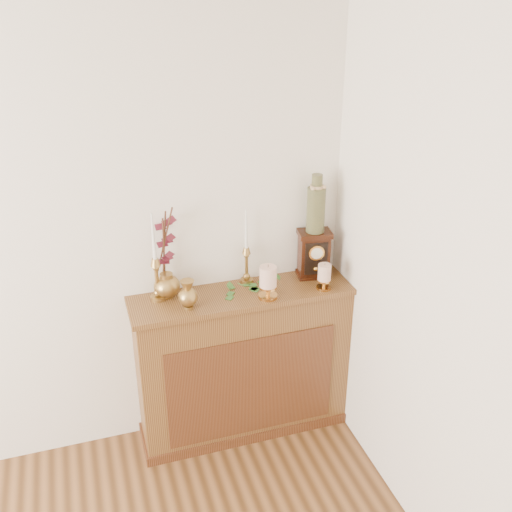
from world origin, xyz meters
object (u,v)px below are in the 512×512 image
object	(u,v)px
candlestick_left	(156,272)
candlestick_center	(246,259)
bud_vase	(188,295)
mantel_clock	(314,254)
ceramic_vase	(316,206)
ginger_jar	(166,254)

from	to	relation	value
candlestick_left	candlestick_center	world-z (taller)	candlestick_left
bud_vase	mantel_clock	size ratio (longest dim) A/B	0.59
candlestick_left	ceramic_vase	world-z (taller)	ceramic_vase
bud_vase	mantel_clock	world-z (taller)	mantel_clock
candlestick_center	ceramic_vase	xyz separation A→B (m)	(0.38, -0.04, 0.28)
mantel_clock	ginger_jar	bearing A→B (deg)	-173.97
ginger_jar	mantel_clock	xyz separation A→B (m)	(0.82, -0.04, -0.10)
candlestick_left	bud_vase	size ratio (longest dim) A/B	3.03
bud_vase	ginger_jar	xyz separation A→B (m)	(-0.07, 0.19, 0.15)
candlestick_center	ceramic_vase	distance (m)	0.48
bud_vase	ginger_jar	size ratio (longest dim) A/B	0.31
candlestick_center	bud_vase	bearing A→B (deg)	-153.29
bud_vase	mantel_clock	distance (m)	0.77
mantel_clock	candlestick_left	bearing A→B (deg)	-170.80
candlestick_left	bud_vase	bearing A→B (deg)	-47.30
candlestick_center	mantel_clock	xyz separation A→B (m)	(0.38, -0.04, -0.01)
bud_vase	ceramic_vase	xyz separation A→B (m)	(0.75, 0.15, 0.34)
ginger_jar	bud_vase	bearing A→B (deg)	-70.54
candlestick_left	ginger_jar	size ratio (longest dim) A/B	0.94
candlestick_center	ceramic_vase	bearing A→B (deg)	-5.91
candlestick_left	ginger_jar	distance (m)	0.11
bud_vase	ceramic_vase	size ratio (longest dim) A/B	0.50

